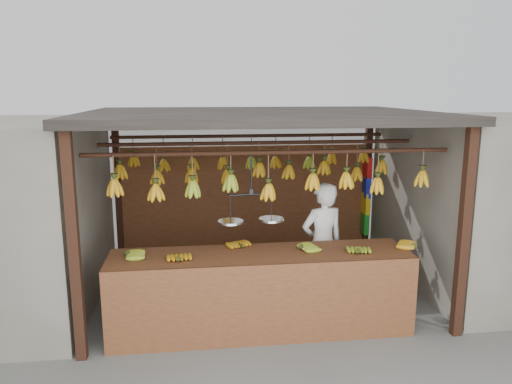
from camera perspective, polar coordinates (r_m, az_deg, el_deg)
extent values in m
plane|color=#5B5B57|center=(6.87, 0.32, -11.19)|extent=(80.00, 80.00, 0.00)
cube|color=black|center=(5.15, -20.06, -6.21)|extent=(0.10, 0.10, 2.30)
cube|color=black|center=(5.76, 22.65, -4.52)|extent=(0.10, 0.10, 2.30)
cube|color=black|center=(8.01, -15.47, 0.29)|extent=(0.10, 0.10, 2.30)
cube|color=black|center=(8.42, 12.56, 0.97)|extent=(0.10, 0.10, 2.30)
cube|color=black|center=(6.35, 0.35, 8.78)|extent=(4.30, 3.30, 0.10)
cylinder|color=black|center=(5.39, 1.76, 4.54)|extent=(4.00, 0.05, 0.05)
cylinder|color=black|center=(6.37, 0.34, 5.64)|extent=(4.00, 0.05, 0.05)
cylinder|color=black|center=(7.36, -0.70, 6.44)|extent=(4.00, 0.05, 0.05)
cube|color=brown|center=(8.02, -1.09, -1.09)|extent=(4.00, 0.06, 1.80)
cube|color=brown|center=(5.53, 0.53, -7.41)|extent=(3.31, 0.74, 0.08)
cube|color=brown|center=(5.34, 1.07, -12.84)|extent=(3.31, 0.04, 0.90)
cube|color=black|center=(5.42, -15.98, -13.40)|extent=(0.07, 0.07, 0.82)
cube|color=black|center=(5.82, 16.67, -11.67)|extent=(0.07, 0.07, 0.82)
cube|color=black|center=(6.00, -15.08, -10.86)|extent=(0.07, 0.07, 0.82)
cube|color=black|center=(6.36, 14.34, -9.51)|extent=(0.07, 0.07, 0.82)
ellipsoid|color=#92A523|center=(5.53, -14.53, -7.03)|extent=(0.25, 0.20, 0.06)
ellipsoid|color=orange|center=(5.28, -8.67, -7.68)|extent=(0.21, 0.26, 0.06)
ellipsoid|color=orange|center=(5.66, -1.62, -6.20)|extent=(0.26, 0.29, 0.06)
ellipsoid|color=#92A523|center=(5.61, 5.28, -6.44)|extent=(0.28, 0.24, 0.06)
ellipsoid|color=#92A523|center=(5.57, 11.77, -6.76)|extent=(0.23, 0.27, 0.06)
ellipsoid|color=orange|center=(5.95, 17.67, -5.87)|extent=(0.30, 0.28, 0.06)
ellipsoid|color=orange|center=(5.40, -15.84, 0.48)|extent=(0.16, 0.16, 0.28)
ellipsoid|color=orange|center=(5.38, -11.37, -0.05)|extent=(0.16, 0.16, 0.28)
ellipsoid|color=#92A523|center=(5.43, -7.23, 0.34)|extent=(0.16, 0.16, 0.28)
ellipsoid|color=#92A523|center=(5.43, -2.89, 1.02)|extent=(0.16, 0.16, 0.28)
ellipsoid|color=orange|center=(5.46, 1.41, 0.00)|extent=(0.16, 0.16, 0.28)
ellipsoid|color=orange|center=(5.53, 6.49, 1.15)|extent=(0.16, 0.16, 0.28)
ellipsoid|color=orange|center=(5.63, 10.27, 1.32)|extent=(0.16, 0.16, 0.28)
ellipsoid|color=orange|center=(5.82, 13.68, 0.71)|extent=(0.16, 0.16, 0.28)
ellipsoid|color=orange|center=(5.93, 18.43, 1.47)|extent=(0.16, 0.16, 0.28)
ellipsoid|color=orange|center=(6.43, -15.23, 2.23)|extent=(0.16, 0.16, 0.28)
ellipsoid|color=orange|center=(6.40, -11.22, 1.68)|extent=(0.16, 0.16, 0.28)
ellipsoid|color=orange|center=(6.40, -7.38, 1.85)|extent=(0.16, 0.16, 0.28)
ellipsoid|color=orange|center=(6.37, -3.26, 1.75)|extent=(0.16, 0.16, 0.28)
ellipsoid|color=orange|center=(6.39, 0.37, 2.57)|extent=(0.16, 0.16, 0.28)
ellipsoid|color=orange|center=(6.52, 3.76, 2.32)|extent=(0.16, 0.16, 0.28)
ellipsoid|color=orange|center=(6.60, 7.78, 2.79)|extent=(0.16, 0.16, 0.28)
ellipsoid|color=orange|center=(6.77, 11.43, 2.02)|extent=(0.16, 0.16, 0.28)
ellipsoid|color=orange|center=(6.88, 14.16, 2.79)|extent=(0.16, 0.16, 0.28)
ellipsoid|color=orange|center=(7.44, -13.79, 3.56)|extent=(0.16, 0.16, 0.28)
ellipsoid|color=orange|center=(7.37, -10.47, 3.04)|extent=(0.16, 0.16, 0.28)
ellipsoid|color=orange|center=(7.33, -7.20, 3.19)|extent=(0.16, 0.16, 0.28)
ellipsoid|color=orange|center=(7.33, -3.79, 3.30)|extent=(0.16, 0.16, 0.28)
ellipsoid|color=#92A523|center=(7.36, -0.53, 3.36)|extent=(0.16, 0.16, 0.28)
ellipsoid|color=orange|center=(7.46, 2.26, 3.44)|extent=(0.16, 0.16, 0.28)
ellipsoid|color=#92A523|center=(7.52, 6.08, 3.34)|extent=(0.16, 0.16, 0.28)
ellipsoid|color=orange|center=(7.65, 8.63, 3.85)|extent=(0.16, 0.16, 0.28)
ellipsoid|color=orange|center=(7.75, 12.21, 3.99)|extent=(0.16, 0.16, 0.28)
cylinder|color=black|center=(5.39, -0.55, 2.10)|extent=(0.02, 0.02, 0.46)
cylinder|color=black|center=(5.43, -0.55, -0.28)|extent=(0.50, 0.07, 0.02)
cylinder|color=silver|center=(5.46, -2.91, -3.47)|extent=(0.27, 0.27, 0.02)
cylinder|color=silver|center=(5.56, 1.78, -3.20)|extent=(0.27, 0.27, 0.02)
imported|color=white|center=(6.29, 7.59, -5.93)|extent=(0.64, 0.51, 1.56)
cube|color=red|center=(8.21, 12.61, 2.75)|extent=(0.08, 0.26, 0.34)
cube|color=#1426BF|center=(8.27, 12.51, 0.57)|extent=(0.08, 0.26, 0.34)
cube|color=yellow|center=(8.32, 12.43, -1.24)|extent=(0.08, 0.26, 0.34)
cube|color=#199926|center=(8.40, 12.33, -3.51)|extent=(0.08, 0.26, 0.34)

